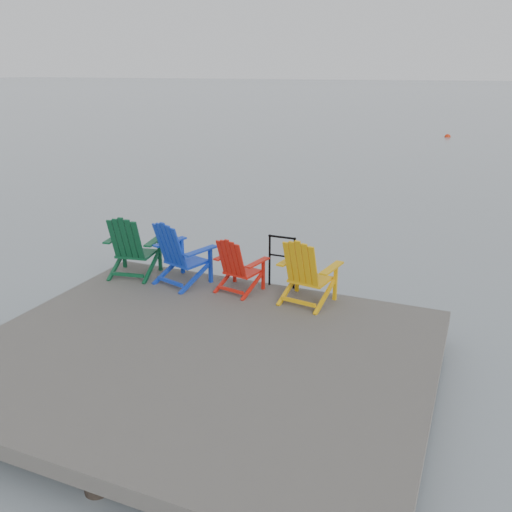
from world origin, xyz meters
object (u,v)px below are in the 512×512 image
at_px(chair_blue, 180,252).
at_px(chair_red, 238,264).
at_px(handrail, 282,256).
at_px(buoy_b, 447,137).
at_px(chair_yellow, 307,271).
at_px(chair_green, 132,245).

relative_size(chair_blue, chair_red, 1.19).
distance_m(handrail, chair_blue, 1.73).
bearing_deg(buoy_b, chair_red, -92.62).
distance_m(handrail, chair_yellow, 0.77).
distance_m(chair_green, chair_red, 2.02).
xyz_separation_m(chair_green, chair_blue, (0.97, 0.00, -0.00)).
distance_m(chair_blue, chair_red, 1.06).
height_order(chair_blue, buoy_b, chair_blue).
distance_m(chair_red, buoy_b, 28.34).
relative_size(handrail, buoy_b, 2.40).
xyz_separation_m(handrail, chair_yellow, (0.59, -0.49, 0.01)).
bearing_deg(handrail, chair_red, -141.59).
bearing_deg(buoy_b, chair_yellow, -90.22).
relative_size(handrail, chair_red, 0.95).
relative_size(handrail, chair_blue, 0.80).
bearing_deg(chair_blue, chair_green, -162.90).
height_order(handrail, chair_green, chair_green).
bearing_deg(chair_yellow, buoy_b, 98.52).
bearing_deg(chair_blue, handrail, 35.16).
relative_size(chair_green, chair_yellow, 1.04).
xyz_separation_m(handrail, chair_green, (-2.62, -0.54, 0.03)).
height_order(chair_green, buoy_b, chair_green).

